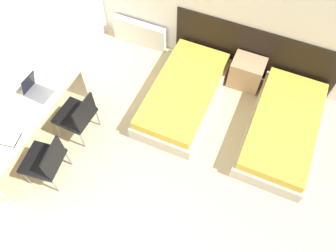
{
  "coord_description": "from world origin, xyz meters",
  "views": [
    {
      "loc": [
        0.92,
        0.15,
        4.24
      ],
      "look_at": [
        0.0,
        2.24,
        0.55
      ],
      "focal_mm": 35.0,
      "sensor_mm": 36.0,
      "label": 1
    }
  ],
  "objects_px": {
    "bed_near_door": "(282,128)",
    "bed_near_window": "(183,94)",
    "chair_near_notebook": "(46,160)",
    "chair_near_laptop": "(78,115)",
    "laptop": "(35,90)",
    "nightstand": "(246,73)"
  },
  "relations": [
    {
      "from": "chair_near_notebook",
      "to": "bed_near_window",
      "type": "bearing_deg",
      "value": 51.12
    },
    {
      "from": "nightstand",
      "to": "chair_near_laptop",
      "type": "bearing_deg",
      "value": -135.58
    },
    {
      "from": "bed_near_window",
      "to": "chair_near_notebook",
      "type": "bearing_deg",
      "value": -121.11
    },
    {
      "from": "nightstand",
      "to": "chair_near_notebook",
      "type": "distance_m",
      "value": 3.27
    },
    {
      "from": "bed_near_window",
      "to": "bed_near_door",
      "type": "bearing_deg",
      "value": 0.0
    },
    {
      "from": "bed_near_door",
      "to": "chair_near_laptop",
      "type": "height_order",
      "value": "chair_near_laptop"
    },
    {
      "from": "bed_near_door",
      "to": "chair_near_notebook",
      "type": "height_order",
      "value": "chair_near_notebook"
    },
    {
      "from": "bed_near_door",
      "to": "bed_near_window",
      "type": "bearing_deg",
      "value": 180.0
    },
    {
      "from": "laptop",
      "to": "chair_near_laptop",
      "type": "bearing_deg",
      "value": 6.45
    },
    {
      "from": "chair_near_laptop",
      "to": "bed_near_window",
      "type": "bearing_deg",
      "value": 46.78
    },
    {
      "from": "bed_near_door",
      "to": "chair_near_notebook",
      "type": "xyz_separation_m",
      "value": [
        -2.7,
        -1.89,
        0.28
      ]
    },
    {
      "from": "bed_near_door",
      "to": "chair_near_laptop",
      "type": "relative_size",
      "value": 2.32
    },
    {
      "from": "chair_near_notebook",
      "to": "laptop",
      "type": "xyz_separation_m",
      "value": [
        -0.54,
        0.72,
        0.34
      ]
    },
    {
      "from": "chair_near_laptop",
      "to": "bed_near_door",
      "type": "bearing_deg",
      "value": 24.78
    },
    {
      "from": "bed_near_door",
      "to": "chair_near_notebook",
      "type": "bearing_deg",
      "value": -144.98
    },
    {
      "from": "bed_near_window",
      "to": "nightstand",
      "type": "height_order",
      "value": "nightstand"
    },
    {
      "from": "chair_near_notebook",
      "to": "laptop",
      "type": "bearing_deg",
      "value": 119.15
    },
    {
      "from": "bed_near_window",
      "to": "bed_near_door",
      "type": "height_order",
      "value": "same"
    },
    {
      "from": "bed_near_window",
      "to": "chair_near_laptop",
      "type": "relative_size",
      "value": 2.32
    },
    {
      "from": "bed_near_window",
      "to": "chair_near_laptop",
      "type": "xyz_separation_m",
      "value": [
        -1.14,
        -1.13,
        0.28
      ]
    },
    {
      "from": "nightstand",
      "to": "chair_near_notebook",
      "type": "bearing_deg",
      "value": -125.99
    },
    {
      "from": "nightstand",
      "to": "laptop",
      "type": "height_order",
      "value": "laptop"
    }
  ]
}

